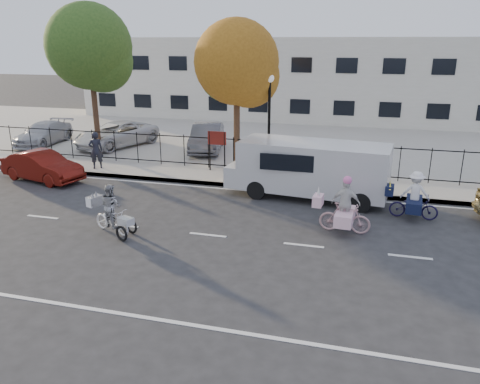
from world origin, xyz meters
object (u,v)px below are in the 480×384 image
(lamppost, at_px, (269,107))
(lot_car_a, at_px, (43,133))
(lot_car_b, at_px, (116,134))
(bull_bike, at_px, (414,200))
(pedestrian, at_px, (96,150))
(unicorn_bike, at_px, (344,212))
(white_van, at_px, (310,168))
(lot_car_c, at_px, (207,138))
(zebra_trike, at_px, (112,214))
(red_sedan, at_px, (42,166))

(lamppost, bearing_deg, lot_car_a, 167.92)
(lamppost, height_order, lot_car_b, lamppost)
(bull_bike, bearing_deg, pedestrian, 84.82)
(pedestrian, xyz_separation_m, lot_car_a, (-5.80, 3.96, -0.24))
(unicorn_bike, xyz_separation_m, white_van, (-1.46, 3.15, 0.51))
(unicorn_bike, bearing_deg, bull_bike, -45.57)
(unicorn_bike, distance_m, lot_car_c, 11.95)
(unicorn_bike, bearing_deg, lot_car_b, 59.82)
(lamppost, distance_m, white_van, 3.66)
(lamppost, relative_size, white_van, 0.69)
(lot_car_a, xyz_separation_m, lot_car_c, (9.53, 0.79, 0.09))
(lot_car_a, bearing_deg, zebra_trike, -48.57)
(unicorn_bike, bearing_deg, white_van, 29.29)
(lamppost, xyz_separation_m, lot_car_b, (-9.32, 3.42, -2.28))
(lamppost, height_order, bull_bike, lamppost)
(lot_car_a, height_order, lot_car_b, lot_car_b)
(unicorn_bike, height_order, bull_bike, unicorn_bike)
(unicorn_bike, distance_m, pedestrian, 12.24)
(lot_car_a, xyz_separation_m, lot_car_b, (4.33, 0.50, 0.07))
(bull_bike, bearing_deg, lot_car_c, 59.02)
(unicorn_bike, distance_m, red_sedan, 13.12)
(bull_bike, height_order, pedestrian, pedestrian)
(lot_car_b, xyz_separation_m, lot_car_c, (5.20, 0.28, 0.03))
(lamppost, xyz_separation_m, unicorn_bike, (3.56, -5.45, -2.43))
(bull_bike, relative_size, red_sedan, 0.47)
(lot_car_b, bearing_deg, white_van, -6.32)
(unicorn_bike, height_order, lot_car_b, unicorn_bike)
(white_van, height_order, pedestrian, white_van)
(zebra_trike, distance_m, lot_car_a, 14.47)
(red_sedan, bearing_deg, lot_car_a, 49.92)
(unicorn_bike, bearing_deg, zebra_trike, 109.59)
(white_van, bearing_deg, lot_car_a, 168.17)
(pedestrian, bearing_deg, lot_car_a, -72.63)
(pedestrian, relative_size, lot_car_b, 0.35)
(zebra_trike, height_order, lot_car_b, zebra_trike)
(red_sedan, relative_size, lot_car_a, 0.91)
(lamppost, relative_size, pedestrian, 2.53)
(white_van, xyz_separation_m, lot_car_a, (-15.75, 5.22, -0.43))
(lamppost, xyz_separation_m, pedestrian, (-7.85, -1.03, -2.11))
(zebra_trike, relative_size, red_sedan, 0.48)
(lot_car_b, bearing_deg, pedestrian, -51.52)
(bull_bike, height_order, lot_car_a, bull_bike)
(zebra_trike, distance_m, pedestrian, 7.70)
(white_van, xyz_separation_m, lot_car_c, (-6.22, 6.01, -0.34))
(lamppost, xyz_separation_m, lot_car_c, (-4.12, 3.71, -2.26))
(bull_bike, bearing_deg, lot_car_b, 70.52)
(lot_car_b, bearing_deg, lamppost, 0.13)
(zebra_trike, bearing_deg, unicorn_bike, -53.38)
(red_sedan, height_order, lot_car_b, lot_car_b)
(bull_bike, bearing_deg, lamppost, 63.53)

